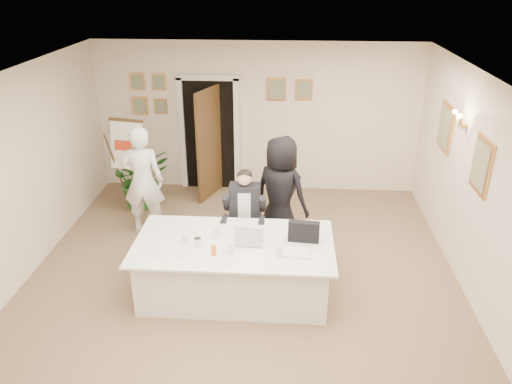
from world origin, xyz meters
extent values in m
plane|color=brown|center=(0.00, 0.00, 0.00)|extent=(7.00, 7.00, 0.00)
cube|color=white|center=(0.00, 0.00, 2.80)|extent=(6.00, 7.00, 0.02)
cube|color=beige|center=(0.00, 3.50, 1.40)|extent=(6.00, 0.10, 2.80)
cube|color=beige|center=(-3.00, 0.00, 1.40)|extent=(0.10, 7.00, 2.80)
cube|color=beige|center=(3.00, 0.00, 1.40)|extent=(0.10, 7.00, 2.80)
cube|color=black|center=(-0.90, 3.47, 1.05)|extent=(0.92, 0.06, 2.10)
cube|color=white|center=(-1.42, 3.44, 1.05)|extent=(0.10, 0.06, 2.20)
cube|color=white|center=(-0.38, 3.44, 1.05)|extent=(0.10, 0.06, 2.20)
cube|color=#352310|center=(-0.85, 3.05, 1.03)|extent=(0.33, 0.81, 2.02)
cube|color=silver|center=(-0.07, -0.01, 0.38)|extent=(2.37, 1.18, 0.75)
cube|color=silver|center=(-0.07, -0.01, 0.76)|extent=(2.55, 1.36, 0.03)
cube|color=white|center=(-2.09, 2.24, 1.25)|extent=(0.60, 0.28, 0.81)
imported|color=white|center=(-1.68, 1.60, 0.89)|extent=(0.67, 0.46, 1.79)
imported|color=black|center=(0.50, 1.28, 0.89)|extent=(1.03, 0.92, 1.77)
imported|color=#1C511B|center=(-2.00, 2.50, 0.55)|extent=(1.31, 1.27, 1.10)
cube|color=black|center=(0.82, 0.09, 0.91)|extent=(0.40, 0.15, 0.28)
cube|color=white|center=(0.73, -0.23, 0.79)|extent=(0.35, 0.26, 0.03)
cylinder|color=white|center=(-0.94, -0.32, 0.78)|extent=(0.26, 0.26, 0.01)
cylinder|color=white|center=(-0.62, -0.36, 0.78)|extent=(0.24, 0.24, 0.01)
cylinder|color=white|center=(-0.11, -0.43, 0.78)|extent=(0.29, 0.29, 0.01)
cylinder|color=silver|center=(-0.67, -0.10, 0.84)|extent=(0.08, 0.08, 0.14)
cylinder|color=silver|center=(-0.07, -0.28, 0.84)|extent=(0.08, 0.08, 0.14)
cylinder|color=silver|center=(0.51, -0.32, 0.84)|extent=(0.07, 0.07, 0.14)
cylinder|color=silver|center=(-0.30, 0.13, 0.84)|extent=(0.08, 0.08, 0.14)
cylinder|color=orange|center=(-0.28, -0.32, 0.84)|extent=(0.08, 0.08, 0.13)
cylinder|color=silver|center=(-0.51, -0.12, 0.83)|extent=(0.09, 0.09, 0.11)
camera|label=1|loc=(0.59, -5.49, 4.01)|focal=35.00mm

